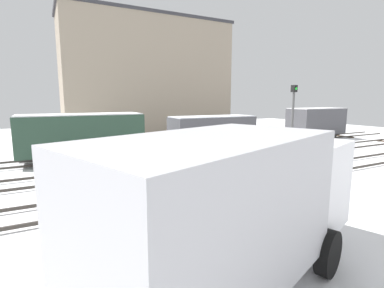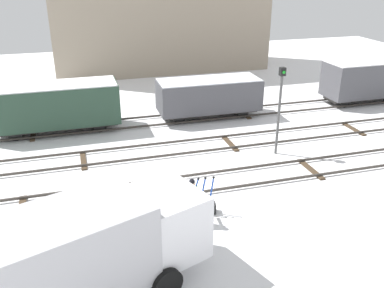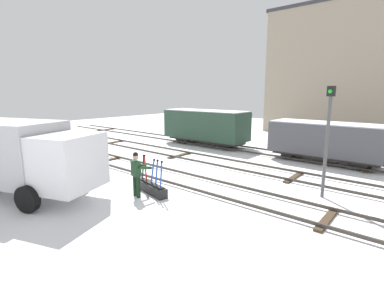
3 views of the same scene
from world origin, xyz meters
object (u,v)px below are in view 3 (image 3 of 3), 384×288
switch_lever_frame (151,187)px  freight_car_near_switch (325,140)px  signal_post (328,131)px  delivery_truck (22,154)px  rail_worker (137,172)px  freight_car_far_end (205,125)px

switch_lever_frame → freight_car_near_switch: bearing=79.6°
signal_post → delivery_truck: bearing=-141.0°
freight_car_near_switch → rail_worker: bearing=-110.4°
freight_car_far_end → freight_car_near_switch: bearing=-0.3°
rail_worker → delivery_truck: 4.30m
switch_lever_frame → signal_post: signal_post is taller
rail_worker → freight_car_near_switch: bearing=80.2°
rail_worker → signal_post: size_ratio=0.42×
signal_post → freight_car_near_switch: bearing=104.6°
signal_post → freight_car_near_switch: size_ratio=0.70×
freight_car_far_end → switch_lever_frame: bearing=-64.6°
delivery_truck → freight_car_near_switch: (7.21, 12.64, -0.30)m
switch_lever_frame → signal_post: (5.22, 3.81, 2.23)m
switch_lever_frame → signal_post: bearing=47.5°
switch_lever_frame → freight_car_near_switch: (3.75, 9.42, 1.05)m
delivery_truck → freight_car_near_switch: 14.55m
delivery_truck → freight_car_far_end: delivery_truck is taller
rail_worker → freight_car_far_end: size_ratio=0.27×
switch_lever_frame → freight_car_near_switch: size_ratio=0.32×
switch_lever_frame → rail_worker: size_ratio=1.08×
freight_car_far_end → signal_post: bearing=-30.2°
switch_lever_frame → freight_car_near_switch: freight_car_near_switch is taller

